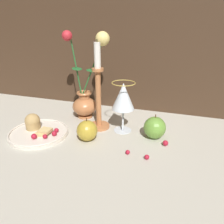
{
  "coord_description": "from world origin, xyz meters",
  "views": [
    {
      "loc": [
        0.28,
        -0.65,
        0.39
      ],
      "look_at": [
        0.06,
        0.03,
        0.1
      ],
      "focal_mm": 35.0,
      "sensor_mm": 36.0,
      "label": 1
    }
  ],
  "objects_px": {
    "apple_near_glass": "(155,128)",
    "wine_glass": "(123,98)",
    "vase": "(86,95)",
    "apple_beside_vase": "(87,131)",
    "plate_with_pastries": "(37,130)",
    "candlestick": "(98,97)"
  },
  "relations": [
    {
      "from": "candlestick",
      "to": "apple_beside_vase",
      "type": "relative_size",
      "value": 3.92
    },
    {
      "from": "apple_near_glass",
      "to": "candlestick",
      "type": "bearing_deg",
      "value": 174.99
    },
    {
      "from": "apple_near_glass",
      "to": "wine_glass",
      "type": "bearing_deg",
      "value": 171.11
    },
    {
      "from": "candlestick",
      "to": "apple_near_glass",
      "type": "relative_size",
      "value": 3.66
    },
    {
      "from": "vase",
      "to": "wine_glass",
      "type": "height_order",
      "value": "vase"
    },
    {
      "from": "vase",
      "to": "plate_with_pastries",
      "type": "distance_m",
      "value": 0.25
    },
    {
      "from": "vase",
      "to": "plate_with_pastries",
      "type": "relative_size",
      "value": 1.66
    },
    {
      "from": "candlestick",
      "to": "apple_beside_vase",
      "type": "height_order",
      "value": "candlestick"
    },
    {
      "from": "apple_beside_vase",
      "to": "plate_with_pastries",
      "type": "bearing_deg",
      "value": -175.81
    },
    {
      "from": "wine_glass",
      "to": "apple_beside_vase",
      "type": "bearing_deg",
      "value": -132.72
    },
    {
      "from": "plate_with_pastries",
      "to": "apple_near_glass",
      "type": "bearing_deg",
      "value": 13.87
    },
    {
      "from": "wine_glass",
      "to": "candlestick",
      "type": "distance_m",
      "value": 0.1
    },
    {
      "from": "apple_near_glass",
      "to": "vase",
      "type": "bearing_deg",
      "value": 163.02
    },
    {
      "from": "wine_glass",
      "to": "candlestick",
      "type": "xyz_separation_m",
      "value": [
        -0.1,
        0.0,
        -0.01
      ]
    },
    {
      "from": "candlestick",
      "to": "vase",
      "type": "bearing_deg",
      "value": 139.34
    },
    {
      "from": "wine_glass",
      "to": "vase",
      "type": "bearing_deg",
      "value": 157.94
    },
    {
      "from": "plate_with_pastries",
      "to": "apple_near_glass",
      "type": "relative_size",
      "value": 2.38
    },
    {
      "from": "vase",
      "to": "plate_with_pastries",
      "type": "bearing_deg",
      "value": -119.71
    },
    {
      "from": "candlestick",
      "to": "apple_near_glass",
      "type": "distance_m",
      "value": 0.24
    },
    {
      "from": "vase",
      "to": "candlestick",
      "type": "xyz_separation_m",
      "value": [
        0.09,
        -0.08,
        0.02
      ]
    },
    {
      "from": "apple_beside_vase",
      "to": "candlestick",
      "type": "bearing_deg",
      "value": 88.41
    },
    {
      "from": "vase",
      "to": "plate_with_pastries",
      "type": "xyz_separation_m",
      "value": [
        -0.11,
        -0.2,
        -0.09
      ]
    }
  ]
}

